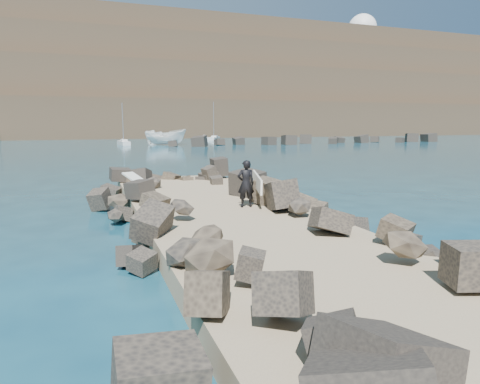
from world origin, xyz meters
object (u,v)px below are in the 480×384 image
Objects in this scene: boat_imported at (166,137)px; radome at (362,33)px; sailboat_d at (214,138)px; surfboard_resting at (138,183)px; surfer_with_board at (248,184)px.

radome reaches higher than boat_imported.
boat_imported is 23.88m from sailboat_d.
surfboard_resting is 77.66m from sailboat_d.
surfboard_resting is at bearing 124.80° from surfer_with_board.
sailboat_d is (14.23, 19.15, -1.01)m from boat_imported.
sailboat_d reaches higher than surfboard_resting.
radome reaches higher than sailboat_d.
radome is at bearing 39.99° from sailboat_d.
surfer_with_board is 0.25× the size of sailboat_d.
surfer_with_board reaches higher than surfboard_resting.
surfer_with_board is 198.40m from radome.
boat_imported is at bearing 59.43° from surfboard_resting.
radome is 2.37× the size of sailboat_d.
radome reaches higher than surfboard_resting.
surfer_with_board is 0.11× the size of radome.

